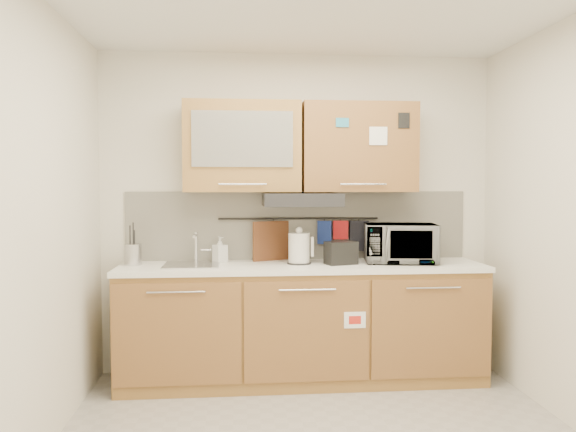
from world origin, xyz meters
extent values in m
plane|color=silver|center=(0.00, 1.50, 1.30)|extent=(3.20, 0.00, 3.20)
plane|color=silver|center=(-1.60, 0.00, 1.30)|extent=(0.00, 3.00, 3.00)
cube|color=#AB763C|center=(0.00, 1.20, 0.44)|extent=(2.80, 0.60, 0.88)
cube|color=black|center=(0.00, 1.20, 0.05)|extent=(2.80, 0.54, 0.10)
cube|color=brown|center=(-0.93, 0.89, 0.47)|extent=(0.91, 0.02, 0.74)
cylinder|color=silver|center=(-0.93, 0.86, 0.78)|extent=(0.41, 0.01, 0.01)
cube|color=brown|center=(0.00, 0.89, 0.47)|extent=(0.91, 0.02, 0.74)
cylinder|color=silver|center=(0.00, 0.86, 0.78)|extent=(0.41, 0.01, 0.01)
cube|color=brown|center=(0.93, 0.89, 0.47)|extent=(0.91, 0.02, 0.74)
cylinder|color=silver|center=(0.93, 0.86, 0.78)|extent=(0.41, 0.01, 0.01)
cube|color=white|center=(0.00, 1.19, 0.90)|extent=(2.82, 0.62, 0.04)
cube|color=silver|center=(0.00, 1.49, 1.20)|extent=(2.80, 0.02, 0.56)
cube|color=#AB763C|center=(-0.46, 1.32, 1.83)|extent=(0.90, 0.35, 0.70)
cube|color=silver|center=(-0.46, 1.14, 1.88)|extent=(0.76, 0.02, 0.42)
cube|color=brown|center=(0.46, 1.32, 1.83)|extent=(0.90, 0.35, 0.70)
cube|color=white|center=(0.58, 1.14, 1.91)|extent=(0.14, 0.00, 0.14)
cube|color=black|center=(0.00, 1.25, 1.42)|extent=(0.60, 0.46, 0.10)
cube|color=silver|center=(-0.85, 1.20, 0.92)|extent=(0.42, 0.40, 0.03)
cylinder|color=silver|center=(-0.83, 1.36, 1.04)|extent=(0.03, 0.03, 0.24)
cylinder|color=silver|center=(-0.83, 1.28, 1.14)|extent=(0.02, 0.18, 0.02)
cylinder|color=black|center=(0.00, 1.45, 1.26)|extent=(1.30, 0.02, 0.02)
cylinder|color=#BABABF|center=(-1.30, 1.26, 1.00)|extent=(0.17, 0.17, 0.16)
cylinder|color=black|center=(-1.32, 1.27, 1.07)|extent=(0.01, 0.01, 0.30)
cylinder|color=black|center=(-1.28, 1.24, 1.06)|extent=(0.01, 0.01, 0.27)
cylinder|color=black|center=(-1.30, 1.28, 1.08)|extent=(0.01, 0.01, 0.33)
cylinder|color=black|center=(-1.32, 1.23, 1.04)|extent=(0.01, 0.01, 0.24)
cylinder|color=silver|center=(-0.02, 1.21, 1.04)|extent=(0.19, 0.19, 0.24)
sphere|color=silver|center=(-0.02, 1.21, 1.18)|extent=(0.05, 0.05, 0.05)
cube|color=silver|center=(0.08, 1.23, 1.05)|extent=(0.03, 0.04, 0.15)
cylinder|color=black|center=(-0.02, 1.21, 0.93)|extent=(0.19, 0.19, 0.01)
cube|color=black|center=(0.30, 1.16, 1.01)|extent=(0.26, 0.20, 0.18)
cube|color=black|center=(0.26, 1.14, 1.09)|extent=(0.09, 0.12, 0.01)
cube|color=black|center=(0.34, 1.17, 1.09)|extent=(0.09, 0.12, 0.01)
imported|color=#999999|center=(0.78, 1.22, 1.07)|extent=(0.60, 0.45, 0.31)
imported|color=#999999|center=(-0.64, 1.36, 1.02)|extent=(0.13, 0.13, 0.20)
cube|color=brown|center=(-0.21, 1.44, 1.02)|extent=(0.34, 0.17, 0.45)
cube|color=navy|center=(0.21, 1.44, 1.15)|extent=(0.12, 0.07, 0.19)
cube|color=black|center=(0.50, 1.44, 1.12)|extent=(0.16, 0.06, 0.25)
cube|color=#AC171A|center=(0.34, 1.44, 1.16)|extent=(0.12, 0.03, 0.15)
camera|label=1|loc=(-0.49, -3.11, 1.54)|focal=35.00mm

